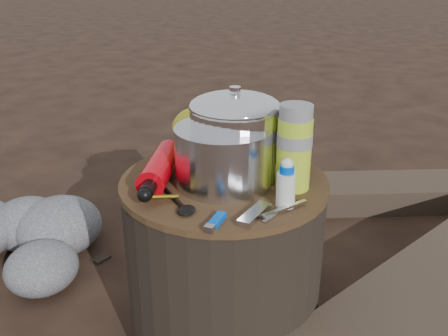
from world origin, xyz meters
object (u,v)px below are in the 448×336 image
(stump, at_px, (224,260))
(travel_mug, at_px, (295,140))
(thermos, at_px, (294,148))
(camping_pot, at_px, (235,135))
(fuel_bottle, at_px, (160,168))

(stump, bearing_deg, travel_mug, 47.82)
(thermos, bearing_deg, stump, -177.87)
(camping_pot, xyz_separation_m, travel_mug, (0.12, 0.13, -0.04))
(camping_pot, distance_m, thermos, 0.15)
(camping_pot, bearing_deg, fuel_bottle, -154.93)
(stump, xyz_separation_m, travel_mug, (0.14, 0.15, 0.29))
(stump, bearing_deg, camping_pot, 57.84)
(fuel_bottle, relative_size, thermos, 1.37)
(fuel_bottle, xyz_separation_m, travel_mug, (0.28, 0.20, 0.03))
(stump, xyz_separation_m, camping_pot, (0.02, 0.03, 0.33))
(camping_pot, bearing_deg, travel_mug, 45.97)
(camping_pot, height_order, travel_mug, camping_pot)
(travel_mug, bearing_deg, camping_pot, -134.03)
(camping_pot, relative_size, fuel_bottle, 0.78)
(stump, relative_size, thermos, 2.53)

